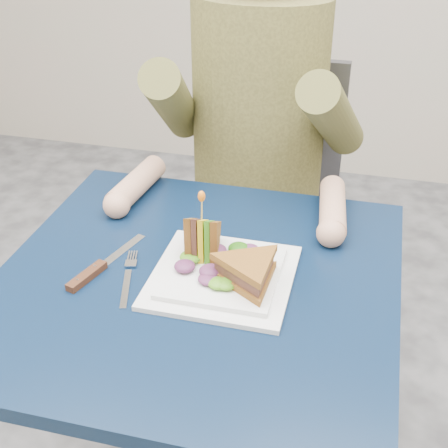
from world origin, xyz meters
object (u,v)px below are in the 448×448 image
(sandwich_flat, at_px, (249,271))
(knife, at_px, (94,271))
(chair, at_px, (262,199))
(sandwich_upright, at_px, (202,239))
(plate, at_px, (223,275))
(table, at_px, (197,310))
(fork, at_px, (128,279))
(diner, at_px, (258,88))

(sandwich_flat, relative_size, knife, 0.93)
(chair, xyz_separation_m, sandwich_upright, (-0.00, -0.61, 0.24))
(chair, distance_m, plate, 0.69)
(table, height_order, chair, chair)
(plate, xyz_separation_m, fork, (-0.17, -0.05, -0.01))
(table, relative_size, sandwich_flat, 3.68)
(sandwich_flat, bearing_deg, knife, -176.47)
(sandwich_upright, relative_size, fork, 0.80)
(diner, height_order, knife, diner)
(plate, height_order, sandwich_flat, sandwich_flat)
(knife, bearing_deg, fork, -4.21)
(plate, distance_m, fork, 0.18)
(diner, relative_size, plate, 2.87)
(table, bearing_deg, knife, -169.29)
(table, bearing_deg, sandwich_upright, 91.37)
(table, distance_m, plate, 0.10)
(plate, distance_m, knife, 0.24)
(knife, bearing_deg, plate, 10.18)
(chair, relative_size, knife, 4.26)
(table, distance_m, diner, 0.61)
(sandwich_flat, distance_m, knife, 0.30)
(diner, xyz_separation_m, knife, (-0.19, -0.59, -0.18))
(table, bearing_deg, plate, 8.14)
(diner, xyz_separation_m, sandwich_upright, (-0.00, -0.50, -0.13))
(sandwich_upright, xyz_separation_m, fork, (-0.12, -0.09, -0.05))
(chair, xyz_separation_m, plate, (0.05, -0.66, 0.20))
(knife, bearing_deg, chair, 74.77)
(table, bearing_deg, fork, -161.11)
(diner, height_order, sandwich_upright, diner)
(table, distance_m, knife, 0.21)
(diner, bearing_deg, sandwich_flat, -79.59)
(table, xyz_separation_m, sandwich_upright, (-0.00, 0.05, 0.13))
(chair, height_order, fork, chair)
(plate, bearing_deg, table, -171.86)
(sandwich_upright, bearing_deg, knife, -155.06)
(sandwich_flat, relative_size, sandwich_upright, 1.43)
(sandwich_flat, xyz_separation_m, fork, (-0.23, -0.02, -0.04))
(plate, bearing_deg, chair, 94.34)
(diner, bearing_deg, sandwich_upright, -90.14)
(diner, xyz_separation_m, plate, (0.05, -0.55, -0.18))
(sandwich_upright, bearing_deg, sandwich_flat, -33.40)
(sandwich_flat, bearing_deg, plate, 155.56)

